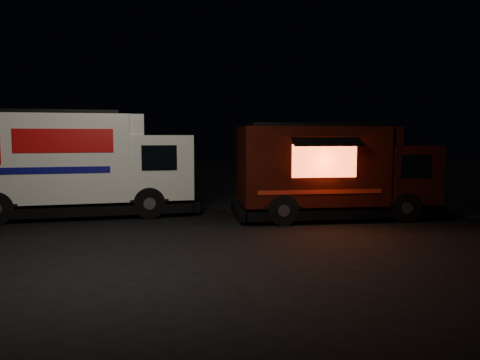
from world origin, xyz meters
name	(u,v)px	position (x,y,z in m)	size (l,w,h in m)	color
ground	(223,232)	(0.00, 0.00, 0.00)	(80.00, 80.00, 0.00)	black
white_truck	(80,164)	(-4.32, 3.27, 1.69)	(7.46, 2.55, 3.38)	white
red_truck	(336,171)	(3.74, 1.72, 1.49)	(6.40, 2.36, 2.98)	#340F09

